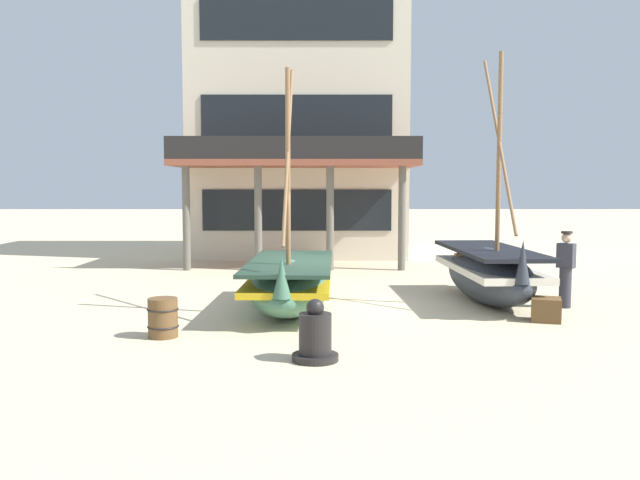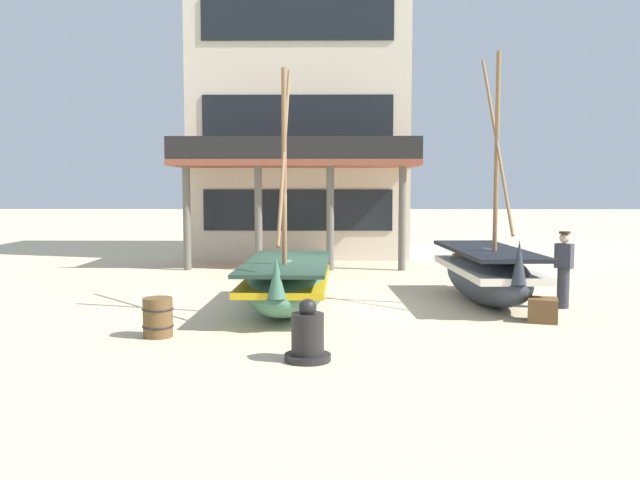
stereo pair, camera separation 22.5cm
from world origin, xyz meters
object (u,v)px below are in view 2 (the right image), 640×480
object	(u,v)px
fisherman_by_hull	(564,270)
cargo_crate	(543,310)
capstan_winch	(308,337)
harbor_building_main	(301,124)
fishing_boat_near_left	(287,283)
wooden_barrel	(158,317)
fishing_boat_centre_large	(487,272)

from	to	relation	value
fisherman_by_hull	cargo_crate	bearing A→B (deg)	-122.23
capstan_winch	harbor_building_main	world-z (taller)	harbor_building_main
fishing_boat_near_left	cargo_crate	size ratio (longest dim) A/B	9.33
fisherman_by_hull	harbor_building_main	world-z (taller)	harbor_building_main
wooden_barrel	cargo_crate	world-z (taller)	wooden_barrel
fishing_boat_centre_large	harbor_building_main	world-z (taller)	harbor_building_main
fisherman_by_hull	capstan_winch	bearing A→B (deg)	-141.28
wooden_barrel	fishing_boat_near_left	bearing A→B (deg)	48.91
fishing_boat_near_left	fishing_boat_centre_large	world-z (taller)	fishing_boat_centre_large
fishing_boat_centre_large	capstan_winch	size ratio (longest dim) A/B	5.84
fishing_boat_near_left	capstan_winch	world-z (taller)	fishing_boat_near_left
capstan_winch	cargo_crate	xyz separation A→B (m)	(4.55, 2.93, -0.14)
fishing_boat_near_left	wooden_barrel	xyz separation A→B (m)	(-2.14, -2.46, -0.25)
fisherman_by_hull	cargo_crate	world-z (taller)	fisherman_by_hull
wooden_barrel	harbor_building_main	size ratio (longest dim) A/B	0.07
capstan_winch	harbor_building_main	distance (m)	16.80
fishing_boat_near_left	fishing_boat_centre_large	distance (m)	4.64
fishing_boat_near_left	fisherman_by_hull	bearing A→B (deg)	3.54
fisherman_by_hull	cargo_crate	size ratio (longest dim) A/B	3.01
capstan_winch	harbor_building_main	xyz separation A→B (m)	(-0.74, 16.11, 4.71)
fishing_boat_near_left	cargo_crate	distance (m)	5.24
fishing_boat_near_left	wooden_barrel	world-z (taller)	fishing_boat_near_left
cargo_crate	harbor_building_main	xyz separation A→B (m)	(-5.29, 13.18, 4.85)
wooden_barrel	harbor_building_main	xyz separation A→B (m)	(1.96, 14.56, 4.73)
harbor_building_main	fishing_boat_near_left	bearing A→B (deg)	-89.14
fisherman_by_hull	harbor_building_main	size ratio (longest dim) A/B	0.17
fishing_boat_centre_large	wooden_barrel	bearing A→B (deg)	-152.23
fishing_boat_near_left	fisherman_by_hull	size ratio (longest dim) A/B	3.10
fisherman_by_hull	fishing_boat_centre_large	bearing A→B (deg)	155.83
capstan_winch	cargo_crate	size ratio (longest dim) A/B	1.71
fisherman_by_hull	fishing_boat_near_left	bearing A→B (deg)	-176.46
fishing_boat_near_left	harbor_building_main	bearing A→B (deg)	90.86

